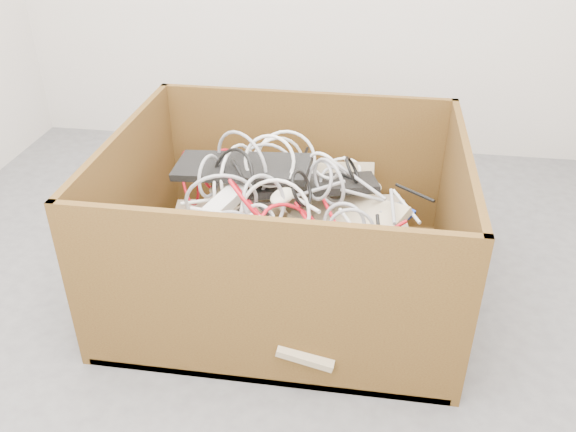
# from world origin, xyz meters

# --- Properties ---
(ground) EXTENTS (3.00, 3.00, 0.00)m
(ground) POSITION_xyz_m (0.00, 0.00, 0.00)
(ground) COLOR #4D4D50
(ground) RESTS_ON ground
(cardboard_box) EXTENTS (1.17, 0.98, 0.60)m
(cardboard_box) POSITION_xyz_m (0.08, 0.21, 0.15)
(cardboard_box) COLOR #412910
(cardboard_box) RESTS_ON ground
(keyboard_pile) EXTENTS (1.01, 0.88, 0.39)m
(keyboard_pile) POSITION_xyz_m (0.11, 0.19, 0.28)
(keyboard_pile) COLOR tan
(keyboard_pile) RESTS_ON cardboard_box
(mice_scatter) EXTENTS (0.65, 0.65, 0.20)m
(mice_scatter) POSITION_xyz_m (0.06, 0.14, 0.36)
(mice_scatter) COLOR beige
(mice_scatter) RESTS_ON keyboard_pile
(power_strip_left) EXTENTS (0.21, 0.31, 0.13)m
(power_strip_left) POSITION_xyz_m (-0.12, 0.13, 0.37)
(power_strip_left) COLOR silver
(power_strip_left) RESTS_ON keyboard_pile
(power_strip_right) EXTENTS (0.29, 0.10, 0.10)m
(power_strip_right) POSITION_xyz_m (-0.09, -0.02, 0.35)
(power_strip_right) COLOR silver
(power_strip_right) RESTS_ON keyboard_pile
(vga_plug) EXTENTS (0.06, 0.06, 0.03)m
(vga_plug) POSITION_xyz_m (0.51, 0.24, 0.34)
(vga_plug) COLOR #0D2EC8
(vga_plug) RESTS_ON keyboard_pile
(cable_tangle) EXTENTS (1.03, 0.81, 0.49)m
(cable_tangle) POSITION_xyz_m (0.03, 0.18, 0.40)
(cable_tangle) COLOR gray
(cable_tangle) RESTS_ON keyboard_pile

